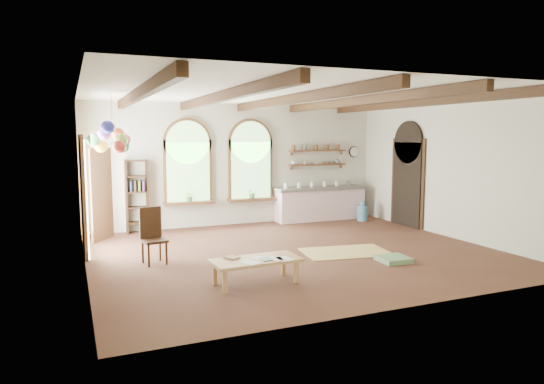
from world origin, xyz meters
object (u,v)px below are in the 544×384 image
kitchen_counter (320,203)px  balloon_cluster (112,138)px  side_chair (154,248)px  coffee_table (256,262)px

kitchen_counter → balloon_cluster: 6.38m
side_chair → balloon_cluster: bearing=127.0°
coffee_table → balloon_cluster: size_ratio=1.26×
kitchen_counter → coffee_table: bearing=-128.0°
side_chair → balloon_cluster: size_ratio=0.91×
kitchen_counter → balloon_cluster: size_ratio=2.32×
coffee_table → balloon_cluster: balloon_cluster is taller
side_chair → balloon_cluster: balloon_cluster is taller
coffee_table → kitchen_counter: bearing=52.0°
kitchen_counter → side_chair: size_ratio=2.56×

